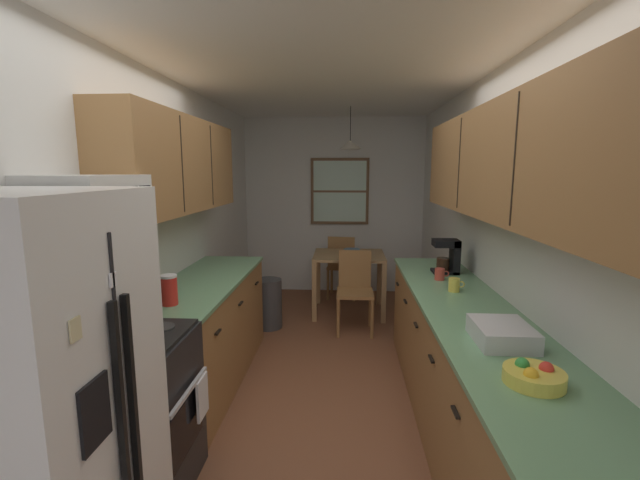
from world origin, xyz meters
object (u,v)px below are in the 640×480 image
(microwave_over_range, at_px, (91,207))
(stove_range, at_px, (129,415))
(coffee_maker, at_px, (449,256))
(mug_spare, at_px, (440,274))
(dining_chair_near, at_px, (355,287))
(table_serving_bowl, at_px, (352,251))
(storage_canister, at_px, (169,290))
(refrigerator, at_px, (33,428))
(trash_bin, at_px, (268,304))
(mug_by_coffeemaker, at_px, (454,285))
(dish_rack, at_px, (502,333))
(dining_chair_far, at_px, (342,264))
(fruit_bowl, at_px, (534,375))
(dining_table, at_px, (349,264))

(microwave_over_range, bearing_deg, stove_range, -0.03)
(coffee_maker, height_order, mug_spare, coffee_maker)
(dining_chair_near, distance_m, coffee_maker, 1.34)
(mug_spare, height_order, table_serving_bowl, mug_spare)
(storage_canister, xyz_separation_m, coffee_maker, (2.09, 1.03, 0.05))
(refrigerator, relative_size, storage_canister, 8.43)
(refrigerator, xyz_separation_m, trash_bin, (0.25, 3.29, -0.58))
(microwave_over_range, xyz_separation_m, mug_by_coffeemaker, (2.10, 1.06, -0.66))
(storage_canister, distance_m, mug_spare, 2.11)
(dish_rack, relative_size, table_serving_bowl, 1.65)
(dining_chair_far, xyz_separation_m, table_serving_bowl, (0.13, -0.56, 0.29))
(stove_range, distance_m, trash_bin, 2.60)
(refrigerator, xyz_separation_m, storage_canister, (-0.05, 1.33, 0.14))
(dining_chair_far, distance_m, mug_by_coffeemaker, 2.86)
(microwave_over_range, distance_m, coffee_maker, 2.80)
(trash_bin, distance_m, table_serving_bowl, 1.24)
(trash_bin, bearing_deg, mug_by_coffeemaker, -41.91)
(mug_by_coffeemaker, xyz_separation_m, fruit_bowl, (-0.01, -1.39, -0.01))
(stove_range, bearing_deg, mug_by_coffeemaker, 28.02)
(storage_canister, bearing_deg, dining_table, 64.28)
(microwave_over_range, distance_m, fruit_bowl, 2.22)
(dining_table, bearing_deg, refrigerator, -106.92)
(mug_by_coffeemaker, distance_m, fruit_bowl, 1.39)
(storage_canister, relative_size, mug_by_coffeemaker, 1.72)
(dining_chair_near, bearing_deg, fruit_bowl, -76.61)
(dining_chair_near, bearing_deg, mug_spare, -60.22)
(storage_canister, bearing_deg, refrigerator, -88.05)
(stove_range, height_order, storage_canister, storage_canister)
(trash_bin, bearing_deg, dish_rack, -55.48)
(coffee_maker, bearing_deg, dining_chair_near, 130.92)
(dining_chair_far, xyz_separation_m, storage_canister, (-1.13, -3.13, 0.50))
(microwave_over_range, relative_size, trash_bin, 1.02)
(dining_table, xyz_separation_m, table_serving_bowl, (0.03, 0.03, 0.16))
(microwave_over_range, bearing_deg, mug_spare, 34.06)
(stove_range, distance_m, table_serving_bowl, 3.44)
(coffee_maker, height_order, dish_rack, coffee_maker)
(stove_range, distance_m, dining_chair_near, 2.87)
(trash_bin, bearing_deg, dining_chair_far, 54.72)
(dining_chair_far, bearing_deg, dining_chair_near, -82.47)
(stove_range, xyz_separation_m, fruit_bowl, (1.97, -0.33, 0.47))
(dish_rack, bearing_deg, mug_by_coffeemaker, 90.56)
(coffee_maker, height_order, mug_by_coffeemaker, coffee_maker)
(mug_spare, bearing_deg, storage_canister, -158.35)
(mug_spare, bearing_deg, refrigerator, -132.20)
(dining_chair_near, xyz_separation_m, table_serving_bowl, (-0.03, 0.62, 0.29))
(dining_chair_far, bearing_deg, coffee_maker, -65.60)
(dining_chair_far, relative_size, fruit_bowl, 3.60)
(dining_chair_far, xyz_separation_m, trash_bin, (-0.83, -1.18, -0.22))
(stove_range, bearing_deg, dining_chair_near, 63.47)
(mug_spare, height_order, dish_rack, dish_rack)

